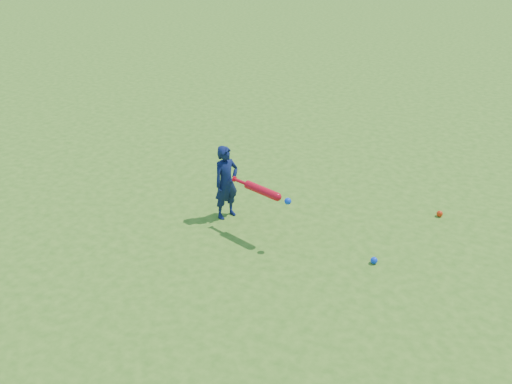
% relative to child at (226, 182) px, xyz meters
% --- Properties ---
extents(ground, '(80.00, 80.00, 0.00)m').
position_rel_child_xyz_m(ground, '(-0.25, 0.28, -0.47)').
color(ground, '#3E711B').
rests_on(ground, ground).
extents(child, '(0.34, 0.41, 0.95)m').
position_rel_child_xyz_m(child, '(0.00, 0.00, 0.00)').
color(child, '#0E1844').
rests_on(child, ground).
extents(ground_ball_red, '(0.08, 0.08, 0.08)m').
position_rel_child_xyz_m(ground_ball_red, '(2.37, 1.27, -0.43)').
color(ground_ball_red, red).
rests_on(ground_ball_red, ground).
extents(ground_ball_blue, '(0.08, 0.08, 0.08)m').
position_rel_child_xyz_m(ground_ball_blue, '(1.97, -0.14, -0.43)').
color(ground_ball_blue, '#0D3CE7').
rests_on(ground_ball_blue, ground).
extents(bat_swing, '(0.86, 0.28, 0.10)m').
position_rel_child_xyz_m(bat_swing, '(0.65, -0.22, 0.13)').
color(bat_swing, red).
rests_on(bat_swing, ground).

